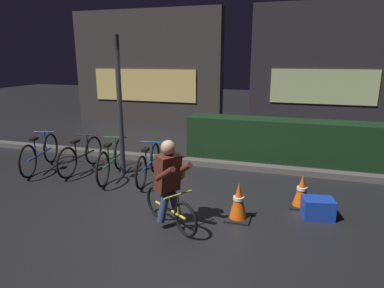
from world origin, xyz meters
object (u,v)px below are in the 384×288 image
Objects in this scene: street_post at (120,107)px; parked_bike_left_mid at (81,155)px; parked_bike_leftmost at (40,154)px; traffic_cone_far at (302,191)px; blue_crate at (318,208)px; traffic_cone_near at (238,202)px; parked_bike_center_right at (149,164)px; parked_bike_center_left at (112,160)px; cyclist at (170,183)px.

street_post is 1.38m from parked_bike_left_mid.
traffic_cone_far is (5.26, -0.29, -0.09)m from parked_bike_leftmost.
parked_bike_leftmost reaches higher than parked_bike_left_mid.
blue_crate is at bearing -111.34° from parked_bike_leftmost.
parked_bike_leftmost is 2.81× the size of traffic_cone_near.
street_post is at bearing 66.44° from parked_bike_center_right.
parked_bike_center_left is at bearing 88.19° from parked_bike_center_right.
blue_crate is 2.23m from cyclist.
street_post is at bearing 170.52° from traffic_cone_far.
parked_bike_left_mid reaches higher than traffic_cone_far.
cyclist is at bearing -141.21° from parked_bike_center_left.
traffic_cone_far is (3.57, -0.31, -0.09)m from parked_bike_center_left.
parked_bike_leftmost is 1.06× the size of parked_bike_center_right.
parked_bike_center_left is at bearing -104.20° from parked_bike_leftmost.
parked_bike_center_left is (0.82, -0.17, 0.02)m from parked_bike_left_mid.
parked_bike_left_mid is 3.70m from traffic_cone_near.
parked_bike_leftmost is at bearing 84.73° from parked_bike_center_right.
parked_bike_left_mid is at bearing 79.16° from parked_bike_center_right.
parked_bike_leftmost is 3.79m from cyclist.
blue_crate is at bearing -53.89° from traffic_cone_far.
cyclist is at bearing -123.21° from parked_bike_left_mid.
parked_bike_left_mid is 0.96× the size of parked_bike_center_left.
parked_bike_left_mid is 2.72× the size of traffic_cone_near.
parked_bike_leftmost is at bearing 101.24° from parked_bike_left_mid.
street_post is 1.05m from parked_bike_center_left.
traffic_cone_near is 0.46× the size of cyclist.
parked_bike_center_left is 3.71× the size of blue_crate.
traffic_cone_far is 2.16m from cyclist.
parked_bike_left_mid is 1.26× the size of cyclist.
parked_bike_center_left is 1.31× the size of cyclist.
parked_bike_left_mid is at bearing 170.17° from blue_crate.
street_post is at bearing 153.32° from traffic_cone_near.
cyclist reaches higher than parked_bike_left_mid.
traffic_cone_near is 1.07× the size of traffic_cone_far.
traffic_cone_far reaches higher than blue_crate.
parked_bike_center_right is 2.84m from traffic_cone_far.
traffic_cone_near is 1.05m from cyclist.
traffic_cone_near is (1.93, -1.11, -0.05)m from parked_bike_center_right.
cyclist is (1.79, -1.48, 0.28)m from parked_bike_center_left.
parked_bike_center_left is (1.69, 0.02, -0.00)m from parked_bike_leftmost.
cyclist is (1.04, -1.56, 0.30)m from parked_bike_center_right.
street_post is 3.09m from traffic_cone_near.
parked_bike_leftmost is 1.69m from parked_bike_center_left.
parked_bike_left_mid is 1.58m from parked_bike_center_right.
parked_bike_leftmost is 0.99× the size of parked_bike_center_left.
parked_bike_center_right reaches higher than blue_crate.
street_post is at bearing -84.78° from parked_bike_left_mid.
parked_bike_center_right reaches higher than traffic_cone_far.
traffic_cone_far is (0.89, 0.72, -0.02)m from traffic_cone_near.
blue_crate is (3.71, -0.90, -1.21)m from street_post.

